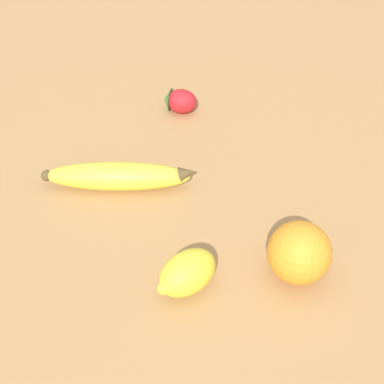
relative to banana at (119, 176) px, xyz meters
name	(u,v)px	position (x,y,z in m)	size (l,w,h in m)	color
ground_plane	(150,214)	(0.06, 0.04, -0.02)	(3.00, 3.00, 0.00)	#A87A47
banana	(119,176)	(0.00, 0.00, 0.00)	(0.08, 0.23, 0.04)	yellow
orange	(299,253)	(0.20, 0.21, 0.02)	(0.08, 0.08, 0.08)	orange
strawberry	(179,101)	(-0.17, 0.12, 0.00)	(0.06, 0.07, 0.04)	red
lemon	(187,273)	(0.20, 0.07, 0.01)	(0.09, 0.09, 0.05)	yellow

